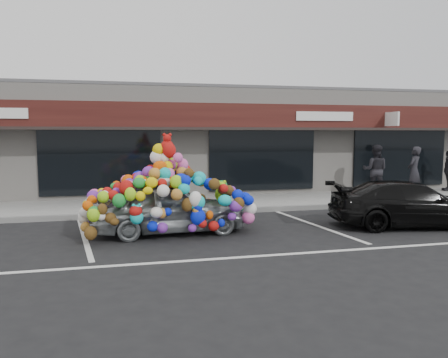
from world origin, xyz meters
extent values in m
plane|color=black|center=(0.00, 0.00, 0.00)|extent=(90.00, 90.00, 0.00)
cube|color=beige|center=(0.00, 8.50, 2.10)|extent=(24.00, 6.00, 4.20)
cube|color=#59595B|center=(0.00, 8.50, 4.25)|extent=(24.00, 6.00, 0.12)
cube|color=black|center=(0.00, 5.42, 3.15)|extent=(24.00, 0.18, 0.90)
cube|color=black|center=(0.00, 4.90, 2.65)|extent=(24.00, 1.20, 0.10)
cube|color=white|center=(8.20, 4.95, 3.05)|extent=(0.08, 0.95, 0.55)
cube|color=white|center=(5.50, 5.30, 3.15)|extent=(2.40, 0.04, 0.35)
cube|color=black|center=(-3.00, 5.47, 1.45)|extent=(4.20, 0.12, 2.30)
cube|color=black|center=(3.00, 5.47, 1.45)|extent=(4.20, 0.12, 2.30)
cube|color=black|center=(9.00, 5.47, 1.45)|extent=(4.20, 0.12, 2.30)
cube|color=gray|center=(0.00, 4.00, 0.07)|extent=(26.00, 3.00, 0.15)
cube|color=slate|center=(0.00, 2.50, 0.07)|extent=(26.00, 0.18, 0.16)
cube|color=silver|center=(-3.20, 0.20, 0.00)|extent=(0.73, 4.37, 0.01)
cube|color=silver|center=(2.80, 0.20, 0.00)|extent=(0.73, 4.37, 0.01)
cube|color=silver|center=(2.00, -2.30, 0.00)|extent=(14.00, 0.12, 0.01)
imported|color=#A9B1B4|center=(-1.18, 0.22, 0.65)|extent=(1.74, 3.88, 1.29)
ellipsoid|color=red|center=(-1.18, 0.22, 1.78)|extent=(1.23, 1.66, 0.97)
sphere|color=#D9D300|center=(0.15, 0.07, 0.95)|extent=(0.34, 0.34, 0.34)
sphere|color=#0705F2|center=(-0.58, -0.62, 0.55)|extent=(0.36, 0.36, 0.36)
sphere|color=green|center=(-1.98, 1.06, 0.60)|extent=(0.30, 0.30, 0.30)
sphere|color=#D65494|center=(-1.18, 0.22, 2.21)|extent=(0.32, 0.32, 0.32)
sphere|color=orange|center=(-2.32, 0.32, 0.96)|extent=(0.30, 0.30, 0.30)
imported|color=black|center=(5.18, -0.47, 0.61)|extent=(2.44, 4.45, 1.22)
imported|color=black|center=(8.50, 3.82, 1.07)|extent=(0.80, 0.73, 1.84)
imported|color=black|center=(7.06, 4.16, 1.10)|extent=(1.17, 1.11, 1.90)
imported|color=#29262C|center=(10.66, 4.57, 0.97)|extent=(1.05, 0.77, 1.65)
camera|label=1|loc=(-2.28, -10.55, 2.49)|focal=35.00mm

